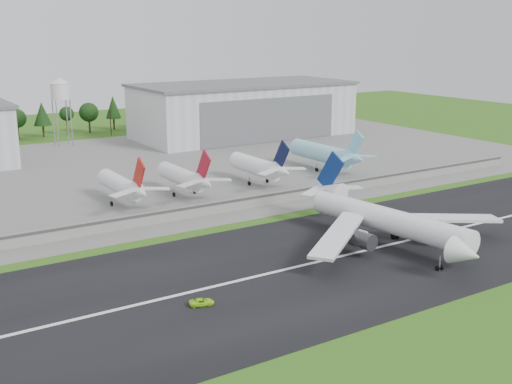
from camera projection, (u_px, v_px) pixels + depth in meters
ground at (349, 276)px, 132.12m from camera, size 600.00×600.00×0.00m
runway at (319, 262)px, 140.29m from camera, size 320.00×60.00×0.10m
runway_centerline at (319, 261)px, 140.27m from camera, size 220.00×1.00×0.02m
apron at (131, 171)px, 230.27m from camera, size 320.00×150.00×0.10m
blast_fence at (219, 207)px, 176.65m from camera, size 240.00×0.61×3.50m
hangar_east at (244, 109)px, 302.89m from camera, size 102.00×47.00×25.20m
water_tower at (60, 89)px, 274.80m from camera, size 8.40×8.40×29.40m
utility_poles at (66, 140)px, 295.72m from camera, size 230.00×3.00×12.00m
treeline at (56, 135)px, 307.99m from camera, size 320.00×16.00×22.00m
main_airliner at (389, 226)px, 149.22m from camera, size 56.85×59.25×18.17m
ground_vehicle at (202, 302)px, 117.90m from camera, size 5.02×3.35×1.28m
parked_jet_red_a at (124, 186)px, 183.41m from camera, size 7.36×31.29×16.37m
parked_jet_red_b at (186, 178)px, 193.63m from camera, size 7.36×31.29×16.41m
parked_jet_navy at (261, 167)px, 207.61m from camera, size 7.36×31.29×16.66m
parked_jet_skyblue at (327, 154)px, 228.02m from camera, size 7.36×37.29×16.98m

